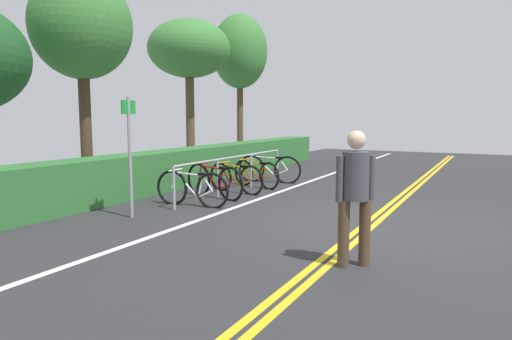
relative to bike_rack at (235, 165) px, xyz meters
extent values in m
cube|color=#2B2B2D|center=(-1.73, -3.66, -0.66)|extent=(32.82, 13.09, 0.05)
cube|color=gold|center=(-1.73, -3.74, -0.64)|extent=(29.54, 0.10, 0.00)
cube|color=gold|center=(-1.73, -3.58, -0.64)|extent=(29.54, 0.10, 0.00)
cube|color=white|center=(-1.73, -0.94, -0.64)|extent=(29.54, 0.12, 0.00)
cylinder|color=#9EA0A5|center=(-2.34, 0.00, -0.22)|extent=(0.05, 0.05, 0.84)
cylinder|color=#9EA0A5|center=(-0.78, 0.00, -0.22)|extent=(0.05, 0.05, 0.84)
cylinder|color=#9EA0A5|center=(0.78, 0.00, -0.22)|extent=(0.05, 0.05, 0.84)
cylinder|color=#9EA0A5|center=(2.34, 0.00, -0.22)|extent=(0.05, 0.05, 0.84)
cylinder|color=#9EA0A5|center=(0.00, 0.00, 0.20)|extent=(4.69, 0.04, 0.04)
torus|color=black|center=(-1.91, 0.39, -0.30)|extent=(0.10, 0.74, 0.74)
torus|color=black|center=(-1.86, -0.56, -0.30)|extent=(0.10, 0.74, 0.74)
cylinder|color=white|center=(-1.89, 0.03, -0.21)|extent=(0.07, 0.55, 0.50)
cylinder|color=white|center=(-1.89, -0.03, 0.01)|extent=(0.07, 0.65, 0.07)
cylinder|color=white|center=(-1.87, -0.29, -0.23)|extent=(0.04, 0.16, 0.45)
cylinder|color=white|center=(-1.87, -0.40, -0.37)|extent=(0.05, 0.35, 0.19)
cylinder|color=white|center=(-1.86, -0.46, -0.15)|extent=(0.05, 0.24, 0.31)
cylinder|color=white|center=(-1.91, 0.34, -0.14)|extent=(0.04, 0.13, 0.33)
cube|color=black|center=(-1.87, -0.35, 0.02)|extent=(0.09, 0.20, 0.05)
cylinder|color=white|center=(-1.90, 0.29, 0.08)|extent=(0.46, 0.05, 0.03)
torus|color=black|center=(-0.75, 0.53, -0.28)|extent=(0.25, 0.76, 0.77)
torus|color=black|center=(-1.02, -0.48, -0.28)|extent=(0.25, 0.76, 0.77)
cylinder|color=red|center=(-0.85, 0.15, -0.19)|extent=(0.19, 0.58, 0.52)
cylinder|color=red|center=(-0.87, 0.09, 0.04)|extent=(0.22, 0.69, 0.07)
cylinder|color=red|center=(-0.94, -0.19, -0.21)|extent=(0.08, 0.17, 0.47)
cylinder|color=red|center=(-0.97, -0.30, -0.36)|extent=(0.13, 0.37, 0.19)
cylinder|color=red|center=(-0.99, -0.37, -0.13)|extent=(0.10, 0.26, 0.32)
cylinder|color=red|center=(-0.77, 0.48, -0.11)|extent=(0.07, 0.14, 0.35)
cube|color=black|center=(-0.96, -0.26, 0.05)|extent=(0.13, 0.21, 0.05)
cylinder|color=red|center=(-0.78, 0.43, 0.10)|extent=(0.45, 0.14, 0.03)
torus|color=black|center=(0.03, 0.42, -0.31)|extent=(0.20, 0.71, 0.72)
torus|color=black|center=(-0.18, -0.53, -0.31)|extent=(0.20, 0.71, 0.72)
cylinder|color=orange|center=(-0.05, 0.07, -0.22)|extent=(0.15, 0.56, 0.49)
cylinder|color=orange|center=(-0.06, 0.00, -0.01)|extent=(0.17, 0.66, 0.07)
cylinder|color=orange|center=(-0.12, -0.26, -0.24)|extent=(0.07, 0.17, 0.44)
cylinder|color=orange|center=(-0.14, -0.36, -0.38)|extent=(0.11, 0.36, 0.18)
cylinder|color=orange|center=(-0.16, -0.42, -0.17)|extent=(0.09, 0.25, 0.30)
cylinder|color=orange|center=(0.02, 0.38, -0.15)|extent=(0.06, 0.14, 0.32)
cube|color=black|center=(-0.13, -0.32, 0.00)|extent=(0.12, 0.21, 0.05)
cylinder|color=orange|center=(0.01, 0.33, 0.06)|extent=(0.46, 0.12, 0.03)
torus|color=black|center=(1.07, 0.37, -0.31)|extent=(0.29, 0.68, 0.70)
torus|color=black|center=(0.74, -0.53, -0.31)|extent=(0.29, 0.68, 0.70)
cylinder|color=orange|center=(0.95, 0.03, -0.23)|extent=(0.22, 0.53, 0.48)
cylinder|color=orange|center=(0.93, -0.03, -0.02)|extent=(0.26, 0.63, 0.07)
cylinder|color=orange|center=(0.84, -0.27, -0.25)|extent=(0.09, 0.16, 0.43)
cylinder|color=orange|center=(0.80, -0.37, -0.39)|extent=(0.15, 0.34, 0.18)
cylinder|color=orange|center=(0.78, -0.43, -0.18)|extent=(0.12, 0.24, 0.30)
cylinder|color=orange|center=(1.06, 0.33, -0.16)|extent=(0.08, 0.14, 0.32)
cube|color=black|center=(0.82, -0.33, -0.01)|extent=(0.14, 0.22, 0.05)
cylinder|color=orange|center=(1.04, 0.28, 0.04)|extent=(0.44, 0.18, 0.03)
torus|color=black|center=(1.74, 0.50, -0.28)|extent=(0.15, 0.77, 0.77)
torus|color=black|center=(1.87, -0.53, -0.28)|extent=(0.15, 0.77, 0.77)
cylinder|color=white|center=(1.79, 0.11, -0.19)|extent=(0.11, 0.59, 0.52)
cylinder|color=white|center=(1.80, 0.05, 0.04)|extent=(0.13, 0.71, 0.07)
cylinder|color=white|center=(1.83, -0.24, -0.21)|extent=(0.06, 0.17, 0.47)
cylinder|color=white|center=(1.85, -0.35, -0.36)|extent=(0.08, 0.38, 0.19)
cylinder|color=white|center=(1.86, -0.42, -0.13)|extent=(0.07, 0.26, 0.32)
cylinder|color=white|center=(1.75, 0.45, -0.11)|extent=(0.05, 0.14, 0.35)
cube|color=black|center=(1.84, -0.30, 0.05)|extent=(0.10, 0.21, 0.05)
cylinder|color=white|center=(1.75, 0.40, 0.10)|extent=(0.46, 0.09, 0.03)
cylinder|color=#4C3826|center=(-4.10, -3.91, -0.23)|extent=(0.14, 0.14, 0.81)
cylinder|color=#4C3826|center=(-3.93, -4.12, -0.23)|extent=(0.14, 0.14, 0.81)
cylinder|color=#3F3F47|center=(-4.02, -4.01, 0.47)|extent=(0.32, 0.32, 0.58)
sphere|color=beige|center=(-4.02, -4.01, 0.89)|extent=(0.22, 0.22, 0.22)
cylinder|color=#3F3F47|center=(-4.15, -3.86, 0.43)|extent=(0.09, 0.09, 0.55)
cylinder|color=#3F3F47|center=(-3.89, -4.17, 0.43)|extent=(0.09, 0.09, 0.55)
cylinder|color=gray|center=(-3.26, 0.24, 0.43)|extent=(0.06, 0.06, 2.14)
cube|color=#198C33|center=(-3.26, 0.24, 1.32)|extent=(0.36, 0.06, 0.24)
cube|color=#2D6B30|center=(1.50, 1.79, -0.16)|extent=(13.69, 0.85, 0.95)
cylinder|color=#473323|center=(-1.34, 3.44, 0.76)|extent=(0.28, 0.28, 2.80)
ellipsoid|color=#387533|center=(-1.34, 3.44, 3.30)|extent=(2.39, 2.39, 2.52)
cylinder|color=brown|center=(3.43, 3.76, 0.94)|extent=(0.29, 0.29, 3.16)
ellipsoid|color=#387533|center=(3.43, 3.76, 3.38)|extent=(2.74, 2.74, 1.92)
cylinder|color=brown|center=(6.50, 3.58, 0.87)|extent=(0.24, 0.24, 3.01)
ellipsoid|color=#387533|center=(6.50, 3.58, 3.64)|extent=(2.15, 2.15, 2.83)
camera|label=1|loc=(-9.35, -5.49, 1.18)|focal=32.24mm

